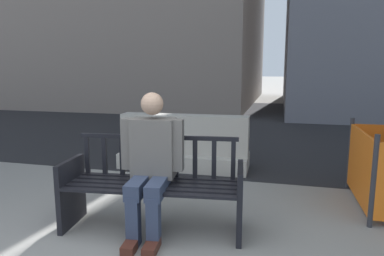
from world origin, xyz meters
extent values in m
cube|color=black|center=(0.00, 8.70, 0.00)|extent=(120.00, 12.00, 0.01)
cube|color=black|center=(-0.82, 0.91, 0.33)|extent=(0.11, 0.52, 0.66)
cube|color=black|center=(0.81, 1.10, 0.33)|extent=(0.11, 0.52, 0.66)
cube|color=black|center=(0.00, 1.00, 0.22)|extent=(0.08, 0.33, 0.45)
cube|color=black|center=(0.02, 0.78, 0.45)|extent=(1.60, 0.25, 0.02)
cube|color=black|center=(0.01, 0.89, 0.45)|extent=(1.60, 0.25, 0.02)
cube|color=black|center=(0.00, 1.00, 0.45)|extent=(1.60, 0.25, 0.02)
cube|color=black|center=(-0.02, 1.12, 0.45)|extent=(1.60, 0.25, 0.02)
cube|color=black|center=(-0.03, 1.23, 0.45)|extent=(1.60, 0.25, 0.02)
cube|color=black|center=(-0.03, 1.24, 0.86)|extent=(1.59, 0.21, 0.04)
cube|color=black|center=(-0.78, 1.16, 0.65)|extent=(0.05, 0.03, 0.38)
cube|color=black|center=(-0.59, 1.18, 0.65)|extent=(0.05, 0.03, 0.38)
cube|color=black|center=(-0.40, 1.20, 0.65)|extent=(0.05, 0.03, 0.38)
cube|color=black|center=(-0.22, 1.22, 0.65)|extent=(0.05, 0.03, 0.38)
cube|color=black|center=(-0.03, 1.24, 0.65)|extent=(0.05, 0.03, 0.38)
cube|color=black|center=(0.16, 1.26, 0.65)|extent=(0.05, 0.03, 0.38)
cube|color=black|center=(0.34, 1.28, 0.65)|extent=(0.05, 0.03, 0.38)
cube|color=black|center=(0.53, 1.31, 0.65)|extent=(0.05, 0.03, 0.38)
cube|color=black|center=(0.71, 1.33, 0.65)|extent=(0.05, 0.03, 0.38)
cube|color=black|center=(-0.82, 0.89, 0.65)|extent=(0.10, 0.46, 0.03)
cube|color=black|center=(0.81, 1.08, 0.65)|extent=(0.10, 0.46, 0.03)
cube|color=#66605B|center=(-0.01, 1.07, 0.79)|extent=(0.42, 0.28, 0.56)
sphere|color=tan|center=(-0.01, 1.05, 1.21)|extent=(0.21, 0.21, 0.21)
cube|color=#333D56|center=(-0.08, 0.85, 0.48)|extent=(0.19, 0.45, 0.14)
cube|color=#333D56|center=(0.10, 0.87, 0.48)|extent=(0.19, 0.45, 0.14)
cube|color=#333D56|center=(-0.06, 0.68, 0.23)|extent=(0.12, 0.12, 0.45)
cube|color=#333D56|center=(0.12, 0.70, 0.23)|extent=(0.12, 0.12, 0.45)
cube|color=#4C2319|center=(-0.05, 0.60, 0.04)|extent=(0.14, 0.27, 0.08)
cube|color=#4C2319|center=(0.13, 0.62, 0.04)|extent=(0.14, 0.27, 0.08)
cube|color=#66605B|center=(-0.25, 1.02, 0.83)|extent=(0.10, 0.13, 0.48)
cube|color=#66605B|center=(0.24, 1.07, 0.83)|extent=(0.10, 0.13, 0.48)
cube|color=#ADA89E|center=(-0.30, 3.15, 0.12)|extent=(2.01, 0.72, 0.24)
cube|color=#ADA89E|center=(-0.30, 3.15, 0.54)|extent=(2.01, 0.34, 0.60)
cylinder|color=#2D2D33|center=(2.03, 1.59, 0.46)|extent=(0.05, 0.05, 0.92)
cylinder|color=#2D2D33|center=(2.03, 2.76, 0.46)|extent=(0.05, 0.05, 0.92)
cube|color=orange|center=(2.03, 2.17, 0.46)|extent=(0.03, 1.17, 0.77)
camera|label=1|loc=(1.13, -1.89, 1.51)|focal=32.00mm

